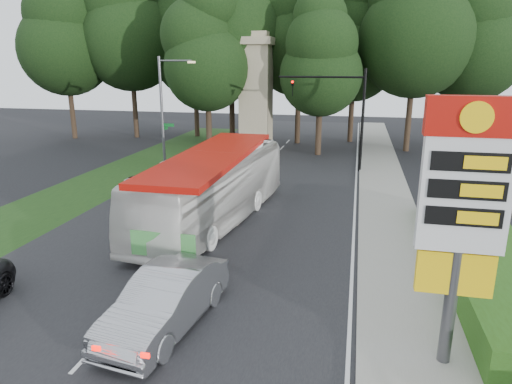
% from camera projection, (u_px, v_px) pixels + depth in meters
% --- Properties ---
extents(ground, '(120.00, 120.00, 0.00)m').
position_uv_depth(ground, '(82.00, 363.00, 11.90)').
color(ground, black).
rests_on(ground, ground).
extents(road_surface, '(14.00, 80.00, 0.02)m').
position_uv_depth(road_surface, '(218.00, 217.00, 23.17)').
color(road_surface, black).
rests_on(road_surface, ground).
extents(sidewalk_right, '(3.00, 80.00, 0.12)m').
position_uv_depth(sidewalk_right, '(391.00, 229.00, 21.38)').
color(sidewalk_right, gray).
rests_on(sidewalk_right, ground).
extents(grass_verge_left, '(5.00, 50.00, 0.02)m').
position_uv_depth(grass_verge_left, '(109.00, 179.00, 30.79)').
color(grass_verge_left, '#193814').
rests_on(grass_verge_left, ground).
extents(hedge, '(3.00, 14.00, 1.20)m').
position_uv_depth(hedge, '(483.00, 258.00, 16.84)').
color(hedge, '#294F15').
rests_on(hedge, ground).
extents(gas_station_pylon, '(2.10, 0.45, 6.85)m').
position_uv_depth(gas_station_pylon, '(464.00, 200.00, 10.64)').
color(gas_station_pylon, '#59595E').
rests_on(gas_station_pylon, ground).
extents(traffic_signal_mast, '(6.10, 0.35, 7.20)m').
position_uv_depth(traffic_signal_mast, '(344.00, 105.00, 31.98)').
color(traffic_signal_mast, black).
rests_on(traffic_signal_mast, ground).
extents(streetlight_signs, '(2.75, 0.98, 8.00)m').
position_uv_depth(streetlight_signs, '(164.00, 108.00, 32.82)').
color(streetlight_signs, '#59595E').
rests_on(streetlight_signs, ground).
extents(monument, '(3.00, 3.00, 10.05)m').
position_uv_depth(monument, '(256.00, 92.00, 39.10)').
color(monument, tan).
rests_on(monument, ground).
extents(tree_far_west, '(8.96, 8.96, 17.60)m').
position_uv_depth(tree_far_west, '(63.00, 30.00, 44.58)').
color(tree_far_west, '#2D2116').
rests_on(tree_far_west, ground).
extents(tree_west_mid, '(9.80, 9.80, 19.25)m').
position_uv_depth(tree_west_mid, '(129.00, 19.00, 44.93)').
color(tree_west_mid, '#2D2116').
rests_on(tree_west_mid, ground).
extents(tree_west_near, '(8.40, 8.40, 16.50)m').
position_uv_depth(tree_west_near, '(194.00, 38.00, 46.01)').
color(tree_west_near, '#2D2116').
rests_on(tree_west_near, ground).
extents(tree_center_left, '(10.08, 10.08, 19.80)m').
position_uv_depth(tree_center_left, '(231.00, 11.00, 40.66)').
color(tree_center_left, '#2D2116').
rests_on(tree_center_left, ground).
extents(tree_center_right, '(9.24, 9.24, 18.15)m').
position_uv_depth(tree_center_right, '(300.00, 23.00, 41.56)').
color(tree_center_right, '#2D2116').
rests_on(tree_center_right, ground).
extents(tree_east_near, '(8.12, 8.12, 15.95)m').
position_uv_depth(tree_east_near, '(355.00, 39.00, 42.75)').
color(tree_east_near, '#2D2116').
rests_on(tree_east_near, ground).
extents(tree_east_mid, '(9.52, 9.52, 18.70)m').
position_uv_depth(tree_east_mid, '(418.00, 15.00, 37.50)').
color(tree_east_mid, '#2D2116').
rests_on(tree_east_mid, ground).
extents(tree_far_east, '(8.68, 8.68, 17.05)m').
position_uv_depth(tree_far_east, '(476.00, 29.00, 38.60)').
color(tree_far_east, '#2D2116').
rests_on(tree_far_east, ground).
extents(tree_monument_left, '(7.28, 7.28, 14.30)m').
position_uv_depth(tree_monument_left, '(207.00, 49.00, 38.02)').
color(tree_monument_left, '#2D2116').
rests_on(tree_monument_left, ground).
extents(tree_monument_right, '(6.72, 6.72, 13.20)m').
position_uv_depth(tree_monument_right, '(321.00, 57.00, 36.69)').
color(tree_monument_right, '#2D2116').
rests_on(tree_monument_right, ground).
extents(transit_bus, '(4.43, 12.70, 3.46)m').
position_uv_depth(transit_bus, '(214.00, 188.00, 21.96)').
color(transit_bus, white).
rests_on(transit_bus, ground).
extents(sedan_silver, '(2.47, 5.39, 1.71)m').
position_uv_depth(sedan_silver, '(166.00, 300.00, 13.31)').
color(sedan_silver, '#A0A1A7').
rests_on(sedan_silver, ground).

